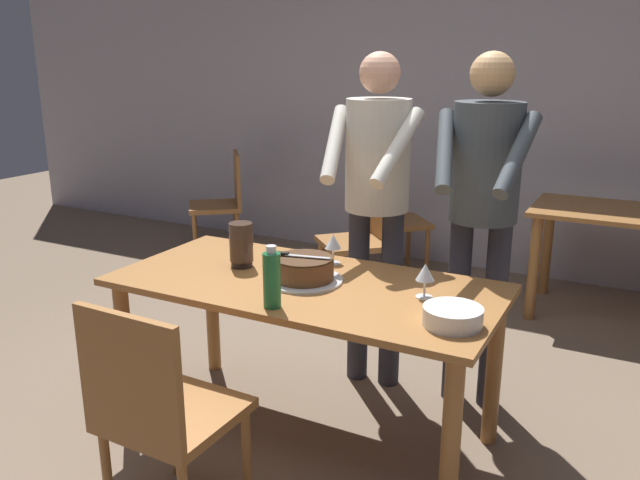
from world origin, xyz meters
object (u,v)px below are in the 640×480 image
at_px(person_standing_beside, 483,195).
at_px(background_chair_3, 364,234).
at_px(main_dining_table, 305,305).
at_px(water_bottle, 272,279).
at_px(background_chair_1, 389,215).
at_px(wine_glass_far, 333,242).
at_px(chair_near_side, 160,409).
at_px(background_table, 611,234).
at_px(person_cutting_cake, 376,185).
at_px(hurricane_lamp, 241,244).
at_px(background_chair_2, 223,199).
at_px(wine_glass_near, 425,273).
at_px(plate_stack, 453,316).
at_px(cake_on_platter, 304,270).
at_px(cake_knife, 288,255).

height_order(person_standing_beside, background_chair_3, person_standing_beside).
xyz_separation_m(main_dining_table, water_bottle, (0.03, -0.32, 0.23)).
xyz_separation_m(water_bottle, person_standing_beside, (0.57, 0.96, 0.21)).
bearing_deg(background_chair_1, wine_glass_far, -75.68).
bearing_deg(chair_near_side, background_table, 66.97).
bearing_deg(person_cutting_cake, background_table, 56.54).
relative_size(hurricane_lamp, background_chair_2, 0.23).
bearing_deg(wine_glass_near, background_chair_2, 140.41).
bearing_deg(hurricane_lamp, wine_glass_near, 0.94).
relative_size(main_dining_table, hurricane_lamp, 8.05).
distance_m(plate_stack, hurricane_lamp, 1.09).
distance_m(cake_on_platter, person_standing_beside, 0.92).
bearing_deg(background_chair_3, plate_stack, -57.69).
bearing_deg(person_cutting_cake, cake_on_platter, -96.90).
bearing_deg(background_table, cake_knife, -118.19).
bearing_deg(water_bottle, background_table, 66.78).
bearing_deg(hurricane_lamp, cake_knife, -12.01).
relative_size(main_dining_table, person_standing_beside, 0.98).
bearing_deg(person_cutting_cake, background_chair_1, 109.36).
bearing_deg(wine_glass_near, background_table, 74.80).
bearing_deg(background_chair_3, cake_knife, -77.00).
xyz_separation_m(chair_near_side, background_chair_3, (-0.31, 2.48, 0.00)).
distance_m(background_table, background_chair_2, 3.12).
bearing_deg(chair_near_side, person_cutting_cake, 80.71).
distance_m(person_cutting_cake, background_chair_3, 1.34).
xyz_separation_m(wine_glass_near, hurricane_lamp, (-0.88, -0.01, 0.00)).
height_order(background_table, background_chair_3, background_chair_3).
bearing_deg(plate_stack, water_bottle, -167.18).
height_order(plate_stack, background_chair_3, background_chair_3).
bearing_deg(cake_on_platter, background_chair_1, 102.63).
height_order(main_dining_table, chair_near_side, chair_near_side).
relative_size(plate_stack, person_cutting_cake, 0.13).
bearing_deg(main_dining_table, wine_glass_near, 6.57).
bearing_deg(background_table, wine_glass_far, -120.37).
relative_size(cake_knife, person_cutting_cake, 0.16).
relative_size(background_chair_1, background_chair_2, 1.00).
bearing_deg(background_chair_3, water_bottle, -76.06).
xyz_separation_m(cake_knife, background_chair_1, (-0.44, 2.30, -0.37)).
bearing_deg(wine_glass_near, main_dining_table, -173.43).
bearing_deg(plate_stack, person_cutting_cake, 129.26).
xyz_separation_m(hurricane_lamp, person_standing_beside, (0.96, 0.60, 0.22)).
height_order(plate_stack, background_chair_1, background_chair_1).
xyz_separation_m(main_dining_table, wine_glass_far, (-0.01, 0.29, 0.21)).
height_order(main_dining_table, hurricane_lamp, hurricane_lamp).
bearing_deg(water_bottle, background_chair_2, 129.60).
height_order(main_dining_table, cake_on_platter, cake_on_platter).
relative_size(hurricane_lamp, person_standing_beside, 0.12).
relative_size(water_bottle, background_chair_1, 0.28).
bearing_deg(background_chair_2, cake_knife, -48.22).
relative_size(hurricane_lamp, chair_near_side, 0.23).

